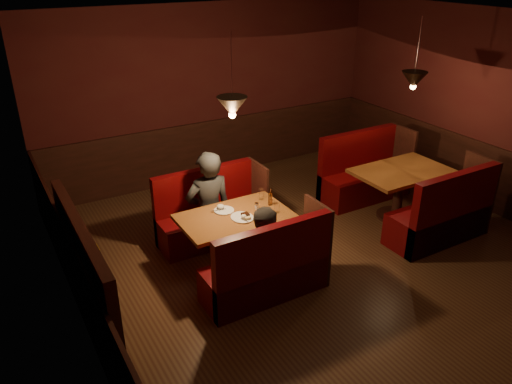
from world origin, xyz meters
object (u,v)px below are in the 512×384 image
second_table (400,182)px  second_bench_far (363,177)px  main_table (236,227)px  diner_b (268,238)px  second_bench_near (443,218)px  main_bench_far (211,218)px  diner_a (208,189)px  main_bench_near (269,273)px

second_table → second_bench_far: bearing=87.8°
main_table → diner_b: bearing=-85.0°
second_bench_near → diner_b: (-2.64, 0.21, 0.37)m
main_table → main_bench_far: 0.79m
main_bench_far → second_bench_far: 2.68m
main_bench_far → diner_a: size_ratio=0.86×
second_table → diner_a: (-2.76, 0.63, 0.29)m
second_bench_far → main_bench_far: bearing=179.7°
main_bench_near → second_bench_near: (2.68, -0.12, 0.02)m
second_table → diner_b: 2.68m
main_table → second_bench_near: second_bench_near is taller
main_bench_near → second_bench_far: second_bench_far is taller
main_table → second_table: bearing=-1.5°
second_table → diner_b: (-2.60, -0.60, 0.14)m
second_table → main_bench_far: bearing=162.8°
diner_b → main_table: bearing=111.6°
main_table → diner_a: (-0.09, 0.57, 0.30)m
main_bench_far → diner_b: bearing=-88.3°
diner_a → second_bench_far: bearing=-172.3°
diner_a → diner_b: 1.25m
main_bench_near → second_bench_near: 2.68m
main_table → diner_a: bearing=99.4°
second_table → second_bench_near: 0.84m
second_bench_near → main_table: bearing=162.0°
main_bench_far → second_bench_near: bearing=-31.3°
second_bench_near → diner_a: size_ratio=0.88×
second_table → diner_a: 2.84m
second_table → main_table: bearing=178.5°
second_bench_far → second_bench_near: size_ratio=1.00×
main_bench_near → diner_a: 1.43m
main_table → main_bench_far: main_bench_far is taller
main_bench_near → second_bench_far: (2.68, 1.50, 0.02)m
second_table → diner_a: size_ratio=0.79×
main_bench_near → second_table: bearing=14.6°
main_bench_far → second_table: size_ratio=1.08×
main_table → main_bench_near: size_ratio=0.91×
main_table → second_bench_far: second_bench_far is taller
main_bench_far → diner_a: bearing=-119.7°
main_bench_near → diner_b: bearing=64.9°
diner_a → main_bench_near: bearing=98.8°
main_bench_far → second_bench_near: 3.14m
second_table → diner_a: bearing=167.1°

